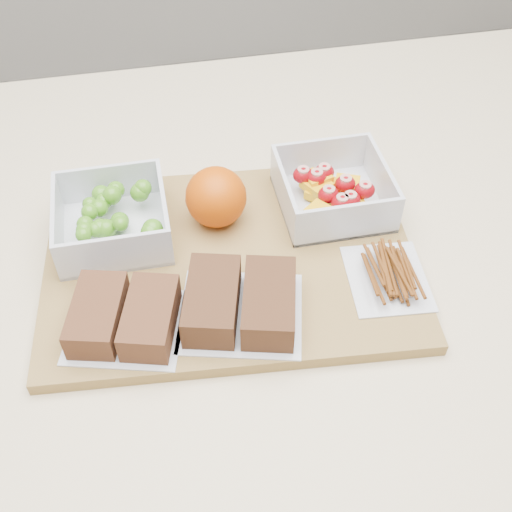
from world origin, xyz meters
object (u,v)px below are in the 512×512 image
(cutting_board, at_px, (230,261))
(pretzel_bag, at_px, (388,272))
(fruit_container, at_px, (333,192))
(sandwich_bag_center, at_px, (241,302))
(orange, at_px, (216,197))
(sandwich_bag_left, at_px, (124,317))
(grape_container, at_px, (114,219))

(cutting_board, height_order, pretzel_bag, pretzel_bag)
(fruit_container, distance_m, sandwich_bag_center, 0.20)
(orange, height_order, pretzel_bag, orange)
(sandwich_bag_left, xyz_separation_m, sandwich_bag_center, (0.12, -0.01, 0.00))
(cutting_board, height_order, orange, orange)
(orange, height_order, sandwich_bag_center, orange)
(orange, bearing_deg, grape_container, 179.68)
(grape_container, bearing_deg, sandwich_bag_left, -88.99)
(fruit_container, bearing_deg, sandwich_bag_left, -151.94)
(grape_container, relative_size, orange, 1.76)
(cutting_board, xyz_separation_m, pretzel_bag, (0.16, -0.07, 0.02))
(fruit_container, height_order, sandwich_bag_left, fruit_container)
(cutting_board, distance_m, fruit_container, 0.15)
(sandwich_bag_center, height_order, pretzel_bag, sandwich_bag_center)
(fruit_container, height_order, pretzel_bag, fruit_container)
(grape_container, distance_m, pretzel_bag, 0.32)
(orange, bearing_deg, fruit_container, -0.84)
(pretzel_bag, bearing_deg, sandwich_bag_left, -178.15)
(sandwich_bag_center, xyz_separation_m, pretzel_bag, (0.17, 0.02, -0.01))
(sandwich_bag_center, bearing_deg, sandwich_bag_left, 176.89)
(grape_container, height_order, sandwich_bag_center, grape_container)
(cutting_board, height_order, fruit_container, fruit_container)
(sandwich_bag_center, distance_m, pretzel_bag, 0.17)
(grape_container, bearing_deg, sandwich_bag_center, -50.45)
(cutting_board, height_order, sandwich_bag_center, sandwich_bag_center)
(grape_container, distance_m, sandwich_bag_center, 0.19)
(cutting_board, xyz_separation_m, grape_container, (-0.13, 0.06, 0.03))
(sandwich_bag_center, bearing_deg, fruit_container, 45.94)
(sandwich_bag_left, relative_size, sandwich_bag_center, 0.92)
(cutting_board, distance_m, orange, 0.08)
(sandwich_bag_left, xyz_separation_m, pretzel_bag, (0.29, 0.01, -0.01))
(orange, bearing_deg, pretzel_bag, -37.85)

